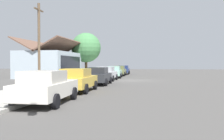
% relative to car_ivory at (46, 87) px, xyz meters
% --- Properties ---
extents(ground_plane, '(120.00, 120.00, 0.00)m').
position_rel_car_ivory_xyz_m(ground_plane, '(17.39, -2.86, -0.82)').
color(ground_plane, '#4C4947').
extents(sidewalk_curb, '(60.00, 4.20, 0.16)m').
position_rel_car_ivory_xyz_m(sidewalk_curb, '(17.39, 2.74, -0.74)').
color(sidewalk_curb, '#A3A099').
rests_on(sidewalk_curb, ground).
extents(car_ivory, '(4.66, 2.17, 1.59)m').
position_rel_car_ivory_xyz_m(car_ivory, '(0.00, 0.00, 0.00)').
color(car_ivory, silver).
rests_on(car_ivory, ground).
extents(car_mustard, '(4.61, 2.06, 1.59)m').
position_rel_car_ivory_xyz_m(car_mustard, '(5.28, 0.02, -0.00)').
color(car_mustard, gold).
rests_on(car_mustard, ground).
extents(car_charcoal, '(4.59, 2.06, 1.59)m').
position_rel_car_ivory_xyz_m(car_charcoal, '(11.09, -0.23, -0.00)').
color(car_charcoal, '#2D3035').
rests_on(car_charcoal, ground).
extents(car_silver, '(4.43, 2.12, 1.59)m').
position_rel_car_ivory_xyz_m(car_silver, '(16.64, 0.02, -0.00)').
color(car_silver, silver).
rests_on(car_silver, ground).
extents(car_seafoam, '(4.63, 2.10, 1.59)m').
position_rel_car_ivory_xyz_m(car_seafoam, '(22.28, -0.10, -0.00)').
color(car_seafoam, '#9ED1BC').
rests_on(car_seafoam, ground).
extents(car_olive, '(4.76, 1.99, 1.59)m').
position_rel_car_ivory_xyz_m(car_olive, '(28.22, -0.07, -0.00)').
color(car_olive, olive).
rests_on(car_olive, ground).
extents(car_navy, '(4.91, 2.17, 1.59)m').
position_rel_car_ivory_xyz_m(car_navy, '(33.98, -0.11, 0.00)').
color(car_navy, navy).
rests_on(car_navy, ground).
extents(storefront_building, '(10.97, 6.41, 5.29)m').
position_rel_car_ivory_xyz_m(storefront_building, '(22.64, 9.12, 1.10)').
color(storefront_building, '#ADBCC6').
rests_on(storefront_building, ground).
extents(shade_tree, '(4.89, 4.89, 7.01)m').
position_rel_car_ivory_xyz_m(shade_tree, '(29.34, 5.67, 3.74)').
color(shade_tree, brown).
rests_on(shade_tree, ground).
extents(utility_pole_wooden, '(1.80, 0.24, 7.50)m').
position_rel_car_ivory_xyz_m(utility_pole_wooden, '(10.79, 5.34, 3.11)').
color(utility_pole_wooden, brown).
rests_on(utility_pole_wooden, ground).
extents(fire_hydrant_red, '(0.22, 0.22, 0.71)m').
position_rel_car_ivory_xyz_m(fire_hydrant_red, '(8.99, 1.34, -0.32)').
color(fire_hydrant_red, red).
rests_on(fire_hydrant_red, sidewalk_curb).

